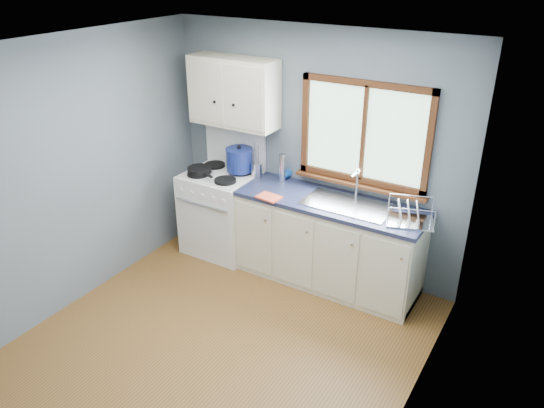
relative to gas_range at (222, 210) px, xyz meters
The scene contains 18 objects.
floor 1.82m from the gas_range, 57.18° to the right, with size 3.20×3.60×0.02m, color brown.
ceiling 2.67m from the gas_range, 57.18° to the right, with size 3.20×3.60×0.02m, color white.
wall_back 1.26m from the gas_range, 19.54° to the left, with size 3.20×0.02×2.50m, color slate.
wall_left 1.78m from the gas_range, 114.14° to the right, with size 0.02×3.60×2.50m, color slate.
wall_right 3.05m from the gas_range, 29.91° to the right, with size 0.02×3.60×2.50m, color slate.
gas_range is the anchor object (origin of this frame).
base_cabinets 1.31m from the gas_range, ahead, with size 1.85×0.60×0.88m.
countertop 1.37m from the gas_range, ahead, with size 1.89×0.64×0.04m, color #1A203A.
sink 1.53m from the gas_range, ahead, with size 0.84×0.46×0.44m.
window 1.81m from the gas_range, 11.37° to the left, with size 1.36×0.10×1.03m.
upper_cabinets 1.32m from the gas_range, 56.70° to the left, with size 0.95×0.35×0.70m.
skillet 0.54m from the gas_range, 140.23° to the right, with size 0.41×0.34×0.05m.
stockpot 0.63m from the gas_range, 36.20° to the left, with size 0.31×0.31×0.28m.
utensil_crock 0.64m from the gas_range, 21.44° to the left, with size 0.16×0.16×0.39m.
thermos 0.90m from the gas_range, 14.76° to the left, with size 0.07×0.07×0.31m, color silver.
soap_bottle 0.87m from the gas_range, 17.39° to the left, with size 0.10×0.10×0.25m, color #1251B7.
dish_towel 0.91m from the gas_range, 17.40° to the right, with size 0.23×0.17×0.02m, color #ED5636.
dish_rack 2.15m from the gas_range, ahead, with size 0.48×0.42×0.21m.
Camera 1 is at (2.27, -2.77, 3.11)m, focal length 35.00 mm.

